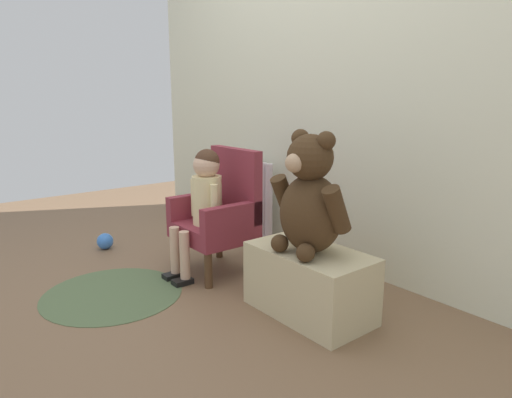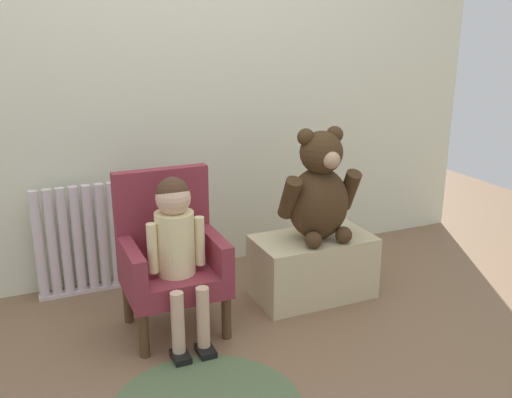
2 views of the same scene
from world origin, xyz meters
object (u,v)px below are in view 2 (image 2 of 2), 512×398
child_figure (176,237)px  large_teddy_bear (319,191)px  radiator (78,241)px  low_bench (313,266)px  child_armchair (170,256)px

child_figure → large_teddy_bear: bearing=7.2°
radiator → low_bench: radiator is taller
child_armchair → radiator: bearing=124.2°
low_bench → child_armchair: bearing=-179.7°
child_armchair → child_figure: 0.18m
radiator → low_bench: bearing=-25.0°
child_armchair → low_bench: size_ratio=1.21×
radiator → low_bench: size_ratio=0.97×
large_teddy_bear → child_armchair: bearing=178.5°
radiator → large_teddy_bear: (1.10, -0.53, 0.28)m
child_armchair → child_figure: bearing=-90.0°
child_armchair → large_teddy_bear: bearing=-1.5°
child_armchair → child_figure: (0.00, -0.11, 0.13)m
radiator → large_teddy_bear: 1.25m
radiator → child_figure: child_figure is taller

